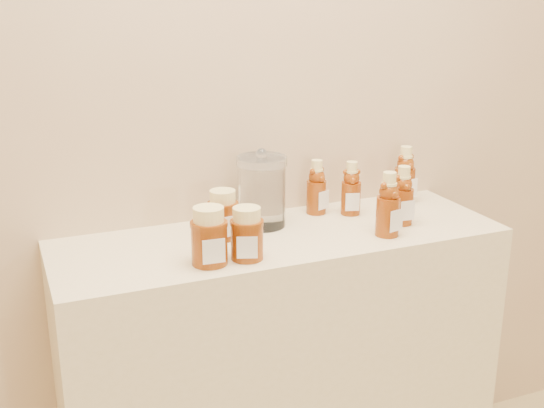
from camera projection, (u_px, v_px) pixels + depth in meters
name	position (u px, v px, depth m)	size (l,w,h in m)	color
wall_back	(253.00, 55.00, 1.84)	(3.50, 0.02, 2.70)	tan
display_table	(281.00, 382.00, 1.94)	(1.20, 0.40, 0.90)	beige
bear_bottle_back_left	(317.00, 183.00, 1.95)	(0.06, 0.06, 0.18)	#6B2908
bear_bottle_back_mid	(351.00, 185.00, 1.95)	(0.06, 0.06, 0.18)	#6B2908
bear_bottle_back_right	(405.00, 171.00, 2.06)	(0.07, 0.07, 0.19)	#6B2908
bear_bottle_front_left	(388.00, 200.00, 1.78)	(0.07, 0.07, 0.20)	#6B2908
bear_bottle_front_right	(403.00, 192.00, 1.86)	(0.06, 0.06, 0.19)	#6B2908
honey_jar_left	(209.00, 236.00, 1.60)	(0.09, 0.09, 0.14)	#6B2908
honey_jar_back	(223.00, 214.00, 1.77)	(0.08, 0.08, 0.13)	#6B2908
honey_jar_front	(247.00, 233.00, 1.63)	(0.08, 0.08, 0.13)	#6B2908
glass_canister	(262.00, 189.00, 1.85)	(0.14, 0.14, 0.21)	white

